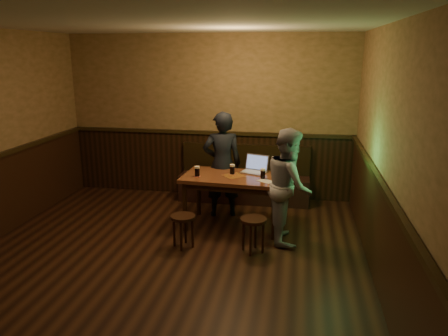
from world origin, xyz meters
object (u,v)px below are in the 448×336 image
stool_right (253,225)px  person_grey (289,186)px  bench (244,183)px  pint_left (197,171)px  stool_left (183,222)px  pint_mid (232,169)px  pub_table (234,183)px  pint_right (263,174)px  laptop (255,168)px  person_suit (222,164)px

stool_right → person_grey: bearing=48.3°
bench → pint_left: size_ratio=14.65×
bench → pint_left: (-0.51, -1.31, 0.54)m
stool_left → pint_mid: (0.50, 0.89, 0.50)m
pint_left → pint_mid: size_ratio=1.01×
pub_table → stool_right: bearing=-60.8°
pub_table → stool_right: pub_table is taller
pint_mid → pint_right: (0.46, -0.15, -0.00)m
bench → pint_mid: (-0.03, -1.12, 0.53)m
pub_table → stool_left: 1.03m
laptop → person_grey: 0.79m
bench → pint_left: bearing=-111.3°
bench → pub_table: 1.24m
stool_right → bench: bearing=100.7°
pint_right → laptop: size_ratio=0.35×
pub_table → laptop: laptop is taller
person_suit → stool_left: bearing=61.4°
pint_right → pint_left: bearing=-177.0°
stool_right → pint_right: (0.04, 0.73, 0.48)m
stool_left → person_grey: bearing=19.9°
bench → person_grey: person_grey is taller
bench → person_grey: (0.79, -1.53, 0.46)m
bench → stool_right: bearing=-79.3°
laptop → person_grey: size_ratio=0.27×
stool_right → pub_table: bearing=115.2°
person_grey → stool_left: bearing=101.5°
bench → stool_left: 2.08m
stool_left → pint_right: (0.96, 0.75, 0.49)m
laptop → person_grey: person_grey is taller
pint_right → person_grey: size_ratio=0.09×
pint_left → stool_right: bearing=-37.5°
pint_left → laptop: 0.87m
pint_left → pint_mid: 0.51m
pub_table → pint_mid: 0.19m
pint_left → person_grey: person_grey is taller
pub_table → person_grey: bearing=-19.1°
pint_mid → person_grey: person_grey is taller
stool_left → person_suit: person_suit is taller
pint_mid → person_suit: size_ratio=0.09×
laptop → pint_mid: bearing=-133.1°
stool_right → pint_mid: 1.08m
stool_left → person_suit: 1.37m
pub_table → pint_right: pint_right is taller
stool_right → pint_left: (-0.89, 0.68, 0.48)m
pint_right → person_grey: bearing=-35.4°
stool_left → pint_left: bearing=87.6°
laptop → stool_left: bearing=-109.9°
stool_left → laptop: bearing=52.6°
pint_mid → pint_right: 0.48m
pint_right → bench: bearing=108.5°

